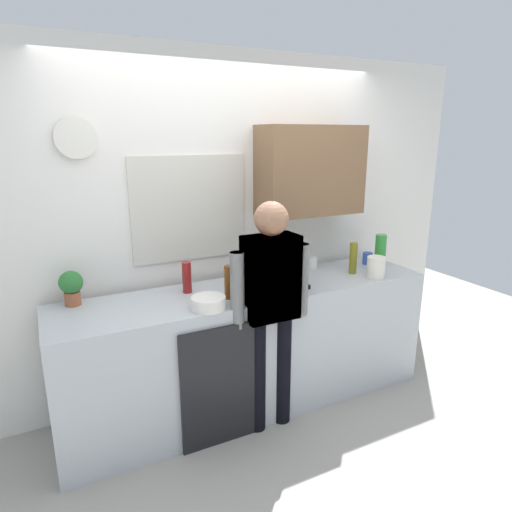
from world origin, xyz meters
The scene contains 17 objects.
ground_plane centered at (0.00, 0.00, 0.00)m, with size 8.00×8.00×0.00m, color #9E998E.
kitchen_counter centered at (0.00, 0.30, 0.46)m, with size 2.76×0.64×0.93m, color #B2B7BC.
dishwasher_panel centered at (-0.37, -0.03, 0.42)m, with size 0.56×0.02×0.84m, color black.
back_wall_assembly centered at (0.08, 0.70, 1.36)m, with size 4.36×0.42×2.60m.
coffee_maker centered at (0.28, 0.22, 1.08)m, with size 0.20×0.20×0.33m.
bottle_red_vinegar centered at (-0.43, 0.43, 1.04)m, with size 0.06×0.06×0.22m, color maroon.
bottle_amber_beer centered at (-0.22, 0.19, 1.04)m, with size 0.06×0.06×0.23m, color brown.
bottle_olive_oil centered at (0.89, 0.26, 1.05)m, with size 0.06×0.06×0.25m, color olive.
bottle_clear_soda centered at (1.19, 0.28, 1.07)m, with size 0.09×0.09×0.28m, color #2D8C33.
cup_blue_mug centered at (1.17, 0.41, 0.98)m, with size 0.08×0.08×0.10m, color #3351B2.
cup_white_mug centered at (0.69, 0.53, 0.98)m, with size 0.08×0.08×0.10m, color white.
mixing_bowl centered at (-0.41, 0.08, 0.97)m, with size 0.22×0.22×0.08m, color white.
potted_plant centered at (-1.17, 0.53, 1.06)m, with size 0.15×0.15×0.23m.
dish_soap centered at (-0.06, 0.20, 1.01)m, with size 0.06×0.06×0.18m.
storage_canister centered at (0.97, 0.08, 1.01)m, with size 0.14×0.14×0.17m, color silver.
person_at_sink centered at (0.00, 0.00, 0.95)m, with size 0.57×0.22×1.60m.
person_guest centered at (0.00, 0.00, 0.95)m, with size 0.57×0.22×1.60m.
Camera 1 is at (-1.31, -2.39, 2.00)m, focal length 30.92 mm.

